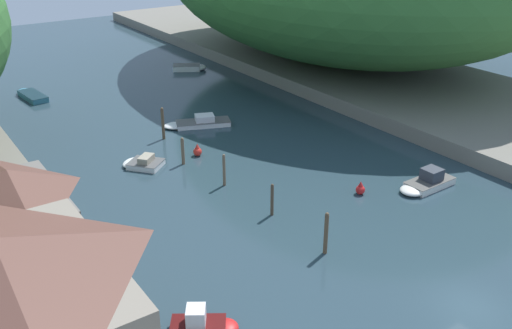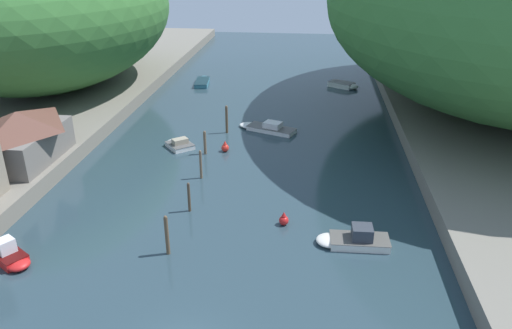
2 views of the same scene
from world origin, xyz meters
name	(u,v)px [view 2 (image 2 of 2)]	position (x,y,z in m)	size (l,w,h in m)	color
water_surface	(252,139)	(0.00, 30.00, 0.00)	(130.00, 130.00, 0.00)	#283D47
left_bank	(14,123)	(-26.38, 30.00, 0.73)	(22.00, 120.00, 1.46)	slate
hillside_left	(46,9)	(-27.48, 42.81, 11.16)	(29.51, 41.31, 19.39)	#387033
boathouse_shed	(20,136)	(-18.70, 18.90, 3.77)	(5.88, 9.17, 4.45)	slate
boat_open_rowboat	(353,239)	(9.22, 10.93, 0.44)	(5.00, 2.02, 1.48)	silver
boat_near_quay	(266,128)	(1.24, 32.63, 0.33)	(6.79, 4.20, 1.08)	white
boat_far_right_bank	(179,144)	(-7.11, 26.93, 0.32)	(3.69, 3.84, 1.01)	white
boat_navy_launch	(10,256)	(-12.89, 6.40, 0.47)	(3.70, 3.14, 1.56)	red
boat_mid_channel	(203,81)	(-9.80, 51.14, 0.30)	(2.37, 6.04, 0.61)	teal
boat_moored_right	(345,85)	(10.61, 51.12, 0.36)	(4.62, 3.80, 0.73)	white
mooring_post_nearest	(167,235)	(-3.04, 8.49, 1.46)	(0.26, 0.26, 2.91)	brown
mooring_post_second	(189,197)	(-2.96, 14.27, 1.22)	(0.22, 0.22, 2.43)	#4C3D2D
mooring_post_middle	(201,164)	(-3.30, 20.08, 1.32)	(0.22, 0.22, 2.64)	brown
mooring_post_fourth	(205,142)	(-4.06, 25.42, 1.20)	(0.27, 0.27, 2.39)	brown
mooring_post_farthest	(227,119)	(-2.92, 31.43, 1.54)	(0.28, 0.28, 3.07)	brown
channel_buoy_near	(225,147)	(-2.24, 26.25, 0.44)	(0.75, 0.75, 1.13)	red
channel_buoy_far	(284,220)	(4.36, 13.05, 0.42)	(0.71, 0.71, 1.07)	red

